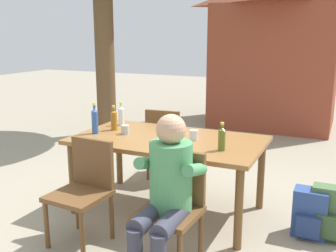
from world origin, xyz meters
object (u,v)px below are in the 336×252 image
at_px(chair_near_left, 84,186).
at_px(bottle_blue, 95,120).
at_px(cup_terracotta, 167,124).
at_px(chair_far_left, 166,140).
at_px(cup_steel, 125,130).
at_px(backpack_by_near_side, 331,214).
at_px(cup_glass, 194,135).
at_px(chair_near_right, 173,202).
at_px(bottle_olive, 222,138).
at_px(bottle_amber, 114,119).
at_px(bottle_clear, 121,115).
at_px(backpack_by_far_side, 310,214).
at_px(person_in_white_shirt, 166,187).
at_px(dining_table, 168,146).
at_px(brick_kiosk, 277,48).

distance_m(chair_near_left, bottle_blue, 0.85).
relative_size(chair_near_left, cup_terracotta, 7.51).
height_order(chair_far_left, bottle_blue, bottle_blue).
relative_size(cup_steel, backpack_by_near_side, 0.19).
bearing_deg(cup_glass, chair_near_right, -79.42).
distance_m(chair_far_left, bottle_olive, 1.46).
xyz_separation_m(bottle_amber, cup_steel, (0.19, -0.10, -0.07)).
bearing_deg(cup_terracotta, chair_near_left, -102.79).
relative_size(bottle_clear, bottle_amber, 0.98).
bearing_deg(cup_steel, chair_near_right, -41.87).
relative_size(chair_far_left, bottle_amber, 3.32).
bearing_deg(cup_steel, backpack_by_far_side, 2.42).
bearing_deg(cup_glass, person_in_white_shirt, -80.84).
xyz_separation_m(cup_steel, backpack_by_far_side, (1.80, 0.08, -0.59)).
bearing_deg(cup_terracotta, cup_steel, -132.88).
height_order(cup_terracotta, cup_glass, cup_terracotta).
bearing_deg(chair_near_right, chair_near_left, -179.99).
bearing_deg(bottle_amber, bottle_clear, 101.67).
height_order(chair_near_right, backpack_by_far_side, chair_near_right).
bearing_deg(backpack_by_near_side, person_in_white_shirt, -138.13).
bearing_deg(bottle_olive, person_in_white_shirt, -103.96).
bearing_deg(cup_glass, cup_steel, -174.64).
bearing_deg(chair_near_left, cup_terracotta, 77.21).
bearing_deg(chair_near_left, dining_table, 63.67).
height_order(chair_near_right, backpack_by_near_side, chair_near_right).
xyz_separation_m(bottle_olive, backpack_by_near_side, (0.92, 0.25, -0.63)).
height_order(bottle_clear, cup_terracotta, bottle_clear).
bearing_deg(bottle_blue, bottle_amber, 65.39).
relative_size(bottle_clear, backpack_by_near_side, 0.55).
relative_size(dining_table, chair_near_right, 2.09).
xyz_separation_m(bottle_amber, backpack_by_far_side, (1.99, -0.02, -0.66)).
bearing_deg(person_in_white_shirt, bottle_clear, 132.41).
bearing_deg(bottle_clear, cup_terracotta, 1.33).
relative_size(bottle_blue, backpack_by_far_side, 0.74).
distance_m(dining_table, backpack_by_near_side, 1.58).
bearing_deg(bottle_clear, brick_kiosk, 77.16).
distance_m(backpack_by_near_side, backpack_by_far_side, 0.18).
height_order(person_in_white_shirt, cup_glass, person_in_white_shirt).
bearing_deg(person_in_white_shirt, backpack_by_far_side, 45.99).
distance_m(cup_terracotta, cup_glass, 0.48).
distance_m(bottle_blue, cup_steel, 0.32).
height_order(chair_near_right, cup_steel, chair_near_right).
xyz_separation_m(dining_table, brick_kiosk, (0.24, 4.41, 0.80)).
bearing_deg(chair_near_right, bottle_amber, 140.41).
bearing_deg(cup_glass, brick_kiosk, 90.15).
bearing_deg(bottle_blue, person_in_white_shirt, -34.15).
bearing_deg(cup_glass, backpack_by_near_side, 1.56).
height_order(chair_near_left, bottle_amber, bottle_amber).
height_order(cup_steel, cup_terracotta, cup_terracotta).
bearing_deg(brick_kiosk, cup_terracotta, -95.47).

